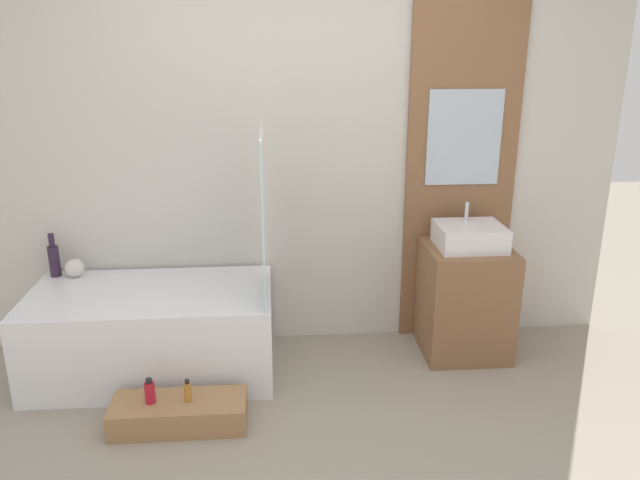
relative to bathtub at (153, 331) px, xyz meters
name	(u,v)px	position (x,y,z in m)	size (l,w,h in m)	color
wall_tiled_back	(301,151)	(0.94, 0.44, 1.03)	(4.20, 0.06, 2.60)	beige
wall_wood_accent	(462,150)	(1.99, 0.39, 1.03)	(0.73, 0.04, 2.60)	brown
bathtub	(153,331)	(0.00, 0.00, 0.00)	(1.46, 0.79, 0.54)	white
glass_shower_screen	(263,216)	(0.70, -0.09, 0.75)	(0.01, 0.57, 0.96)	silver
wooden_step_bench	(179,413)	(0.22, -0.60, -0.20)	(0.72, 0.29, 0.15)	#997047
vanity_cabinet	(465,300)	(1.99, 0.11, 0.09)	(0.54, 0.52, 0.73)	brown
sink	(470,236)	(1.99, 0.11, 0.53)	(0.41, 0.36, 0.27)	white
vase_tall_dark	(54,259)	(-0.64, 0.31, 0.38)	(0.07, 0.07, 0.28)	#2D1E33
vase_round_light	(75,268)	(-0.52, 0.28, 0.33)	(0.12, 0.12, 0.12)	silver
bottle_soap_primary	(150,392)	(0.08, -0.60, -0.06)	(0.06, 0.06, 0.14)	#B21928
bottle_soap_secondary	(188,391)	(0.28, -0.60, -0.07)	(0.04, 0.04, 0.13)	#B2752D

